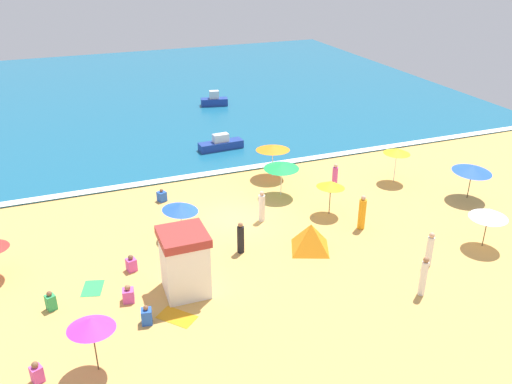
% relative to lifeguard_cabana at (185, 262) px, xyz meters
% --- Properties ---
extents(ground_plane, '(60.00, 60.00, 0.00)m').
position_rel_lifeguard_cabana_xyz_m(ground_plane, '(4.05, 5.59, -1.50)').
color(ground_plane, '#E0A856').
extents(ocean_water, '(60.00, 44.00, 0.10)m').
position_rel_lifeguard_cabana_xyz_m(ocean_water, '(4.05, 33.59, -1.45)').
color(ocean_water, '#196084').
rests_on(ocean_water, ground_plane).
extents(wave_breaker_foam, '(57.00, 0.70, 0.01)m').
position_rel_lifeguard_cabana_xyz_m(wave_breaker_foam, '(4.05, 11.89, -1.40)').
color(wave_breaker_foam, white).
rests_on(wave_breaker_foam, ocean_water).
extents(lifeguard_cabana, '(2.00, 2.07, 2.95)m').
position_rel_lifeguard_cabana_xyz_m(lifeguard_cabana, '(0.00, 0.00, 0.00)').
color(lifeguard_cabana, white).
rests_on(lifeguard_cabana, ground_plane).
extents(beach_umbrella_0, '(2.13, 2.13, 2.26)m').
position_rel_lifeguard_cabana_xyz_m(beach_umbrella_0, '(15.32, 6.66, 0.56)').
color(beach_umbrella_0, silver).
rests_on(beach_umbrella_0, ground_plane).
extents(beach_umbrella_1, '(2.07, 2.06, 2.05)m').
position_rel_lifeguard_cabana_xyz_m(beach_umbrella_1, '(9.35, 4.20, 0.31)').
color(beach_umbrella_1, '#4C3823').
rests_on(beach_umbrella_1, ground_plane).
extents(beach_umbrella_2, '(2.23, 2.23, 2.13)m').
position_rel_lifeguard_cabana_xyz_m(beach_umbrella_2, '(14.90, -1.71, 0.36)').
color(beach_umbrella_2, '#4C3823').
rests_on(beach_umbrella_2, ground_plane).
extents(beach_umbrella_3, '(2.31, 2.29, 2.00)m').
position_rel_lifeguard_cabana_xyz_m(beach_umbrella_3, '(0.99, 4.70, 0.21)').
color(beach_umbrella_3, silver).
rests_on(beach_umbrella_3, ground_plane).
extents(beach_umbrella_5, '(3.02, 3.03, 2.18)m').
position_rel_lifeguard_cabana_xyz_m(beach_umbrella_5, '(18.02, 2.99, 0.40)').
color(beach_umbrella_5, '#4C3823').
rests_on(beach_umbrella_5, ground_plane).
extents(beach_umbrella_6, '(2.65, 2.66, 2.24)m').
position_rel_lifeguard_cabana_xyz_m(beach_umbrella_6, '(8.37, 10.14, 0.52)').
color(beach_umbrella_6, silver).
rests_on(beach_umbrella_6, ground_plane).
extents(beach_umbrella_7, '(2.40, 2.40, 2.36)m').
position_rel_lifeguard_cabana_xyz_m(beach_umbrella_7, '(-4.16, -3.50, 0.58)').
color(beach_umbrella_7, '#4C3823').
rests_on(beach_umbrella_7, ground_plane).
extents(beach_umbrella_8, '(2.86, 2.86, 2.08)m').
position_rel_lifeguard_cabana_xyz_m(beach_umbrella_8, '(7.77, 7.39, 0.39)').
color(beach_umbrella_8, silver).
rests_on(beach_umbrella_8, ground_plane).
extents(beach_tent, '(2.39, 2.37, 1.40)m').
position_rel_lifeguard_cabana_xyz_m(beach_tent, '(6.65, 1.17, -0.80)').
color(beach_tent, orange).
rests_on(beach_tent, ground_plane).
extents(beachgoer_0, '(0.49, 0.49, 0.87)m').
position_rel_lifeguard_cabana_xyz_m(beachgoer_0, '(-2.03, -1.58, -1.14)').
color(beachgoer_0, blue).
rests_on(beachgoer_0, ground_plane).
extents(beachgoer_1, '(0.45, 0.45, 1.66)m').
position_rel_lifeguard_cabana_xyz_m(beachgoer_1, '(3.32, 2.15, -0.73)').
color(beachgoer_1, black).
rests_on(beachgoer_1, ground_plane).
extents(beachgoer_2, '(0.55, 0.55, 1.94)m').
position_rel_lifeguard_cabana_xyz_m(beachgoer_2, '(10.13, 2.09, -0.59)').
color(beachgoer_2, orange).
rests_on(beachgoer_2, ground_plane).
extents(beachgoer_3, '(0.44, 0.44, 1.75)m').
position_rel_lifeguard_cabana_xyz_m(beachgoer_3, '(11.23, -2.13, -0.65)').
color(beachgoer_3, white).
rests_on(beachgoer_3, ground_plane).
extents(beachgoer_4, '(0.49, 0.49, 0.89)m').
position_rel_lifeguard_cabana_xyz_m(beachgoer_4, '(-5.59, 0.77, -1.11)').
color(beachgoer_4, green).
rests_on(beachgoer_4, ground_plane).
extents(beachgoer_5, '(0.35, 0.35, 1.90)m').
position_rel_lifeguard_cabana_xyz_m(beachgoer_5, '(9.49, -3.96, -0.58)').
color(beachgoer_5, white).
rests_on(beachgoer_5, ground_plane).
extents(beachgoer_6, '(0.51, 0.51, 0.83)m').
position_rel_lifeguard_cabana_xyz_m(beachgoer_6, '(-1.98, 2.47, -1.15)').
color(beachgoer_6, '#D84CA5').
rests_on(beachgoer_6, ground_plane).
extents(beachgoer_7, '(0.49, 0.49, 0.87)m').
position_rel_lifeguard_cabana_xyz_m(beachgoer_7, '(-6.19, -3.32, -1.12)').
color(beachgoer_7, '#D84CA5').
rests_on(beachgoer_7, ground_plane).
extents(beachgoer_8, '(0.41, 0.41, 1.78)m').
position_rel_lifeguard_cabana_xyz_m(beachgoer_8, '(5.49, 4.81, -0.66)').
color(beachgoer_8, white).
rests_on(beachgoer_8, ground_plane).
extents(beachgoer_9, '(0.45, 0.45, 1.66)m').
position_rel_lifeguard_cabana_xyz_m(beachgoer_9, '(11.22, 7.03, -0.72)').
color(beachgoer_9, '#D84CA5').
rests_on(beachgoer_9, ground_plane).
extents(beachgoer_10, '(0.54, 0.54, 0.81)m').
position_rel_lifeguard_cabana_xyz_m(beachgoer_10, '(-2.49, 0.16, -1.17)').
color(beachgoer_10, '#D84CA5').
rests_on(beachgoer_10, ground_plane).
extents(beachgoer_11, '(0.59, 0.59, 0.78)m').
position_rel_lifeguard_cabana_xyz_m(beachgoer_11, '(0.89, 9.19, -1.18)').
color(beachgoer_11, blue).
rests_on(beachgoer_11, ground_plane).
extents(beach_towel_0, '(1.17, 1.43, 0.01)m').
position_rel_lifeguard_cabana_xyz_m(beach_towel_0, '(-3.85, 1.66, -1.49)').
color(beach_towel_0, green).
rests_on(beach_towel_0, ground_plane).
extents(beach_towel_2, '(1.69, 1.75, 0.01)m').
position_rel_lifeguard_cabana_xyz_m(beach_towel_2, '(-0.83, -1.65, -1.49)').
color(beach_towel_2, orange).
rests_on(beach_towel_2, ground_plane).
extents(small_boat_0, '(2.56, 1.42, 1.37)m').
position_rel_lifeguard_cabana_xyz_m(small_boat_0, '(9.57, 26.84, -0.94)').
color(small_boat_0, navy).
rests_on(small_boat_0, ocean_water).
extents(small_boat_1, '(3.30, 1.14, 1.16)m').
position_rel_lifeguard_cabana_xyz_m(small_boat_1, '(6.69, 15.87, -1.01)').
color(small_boat_1, navy).
rests_on(small_boat_1, ocean_water).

